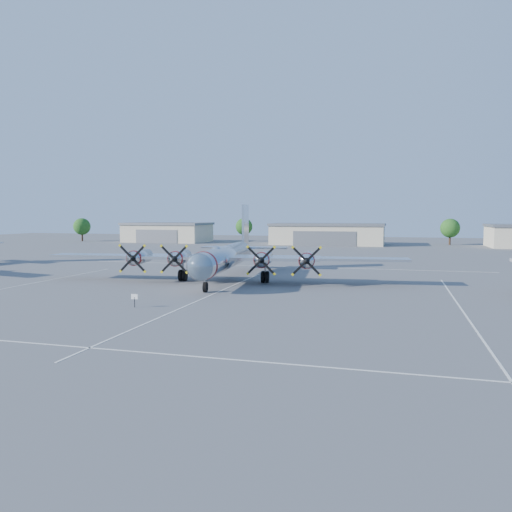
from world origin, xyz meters
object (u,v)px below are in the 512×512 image
(tree_east, at_px, (450,228))
(info_placard, at_px, (135,298))
(hangar_center, at_px, (328,234))
(hangar_west, at_px, (168,232))
(main_bomber_b29, at_px, (227,280))
(tree_far_west, at_px, (82,227))
(tree_west, at_px, (244,227))

(tree_east, xyz_separation_m, info_placard, (-33.80, -98.09, -3.44))
(hangar_center, distance_m, info_placard, 92.15)
(hangar_west, distance_m, main_bomber_b29, 85.06)
(main_bomber_b29, bearing_deg, tree_far_west, 128.02)
(hangar_west, height_order, tree_far_west, tree_far_west)
(hangar_center, xyz_separation_m, info_placard, (-3.80, -92.05, -1.93))
(tree_west, bearing_deg, hangar_center, -17.82)
(hangar_west, distance_m, hangar_center, 45.00)
(tree_far_west, relative_size, tree_east, 1.00)
(hangar_west, xyz_separation_m, hangar_center, (45.00, -0.00, -0.00))
(hangar_west, relative_size, tree_west, 3.40)
(main_bomber_b29, bearing_deg, tree_east, 61.68)
(tree_far_west, xyz_separation_m, info_placard, (66.20, -88.09, -3.44))
(tree_east, relative_size, info_placard, 5.97)
(hangar_west, bearing_deg, tree_west, 21.89)
(hangar_center, bearing_deg, tree_far_west, -176.76)
(hangar_west, relative_size, main_bomber_b29, 0.55)
(tree_west, height_order, tree_east, same)
(hangar_center, xyz_separation_m, tree_west, (-25.00, 8.04, 1.51))
(tree_west, relative_size, tree_east, 1.00)
(tree_east, relative_size, main_bomber_b29, 0.16)
(hangar_west, height_order, tree_east, tree_east)
(tree_east, bearing_deg, tree_far_west, -174.29)
(tree_far_west, bearing_deg, hangar_west, 9.01)
(main_bomber_b29, bearing_deg, hangar_center, 82.02)
(tree_east, bearing_deg, main_bomber_b29, -112.05)
(info_placard, bearing_deg, main_bomber_b29, 83.76)
(hangar_center, height_order, tree_west, tree_west)
(tree_far_west, relative_size, tree_west, 1.00)
(hangar_west, relative_size, hangar_center, 0.79)
(hangar_center, relative_size, main_bomber_b29, 0.70)
(tree_east, bearing_deg, info_placard, -109.01)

